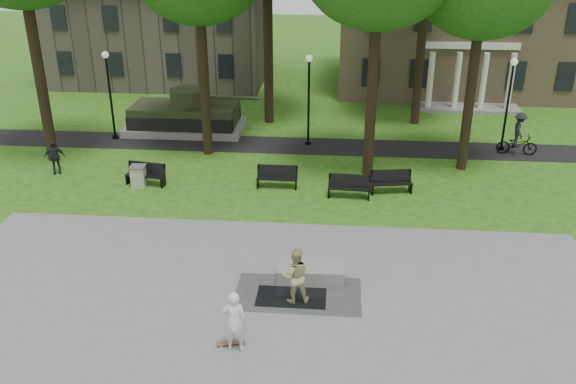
{
  "coord_description": "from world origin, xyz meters",
  "views": [
    {
      "loc": [
        2.06,
        -18.19,
        10.93
      ],
      "look_at": [
        0.24,
        2.93,
        1.4
      ],
      "focal_mm": 38.0,
      "sensor_mm": 36.0,
      "label": 1
    }
  ],
  "objects_px": {
    "concrete_block": "(311,272)",
    "skateboarder": "(234,321)",
    "friend_watching": "(295,276)",
    "park_bench_0": "(146,173)",
    "cyclist": "(518,138)",
    "trash_bin": "(138,176)"
  },
  "relations": [
    {
      "from": "friend_watching",
      "to": "trash_bin",
      "type": "bearing_deg",
      "value": -59.36
    },
    {
      "from": "park_bench_0",
      "to": "trash_bin",
      "type": "bearing_deg",
      "value": -128.44
    },
    {
      "from": "skateboarder",
      "to": "cyclist",
      "type": "bearing_deg",
      "value": -128.42
    },
    {
      "from": "skateboarder",
      "to": "friend_watching",
      "type": "height_order",
      "value": "skateboarder"
    },
    {
      "from": "skateboarder",
      "to": "cyclist",
      "type": "xyz_separation_m",
      "value": [
        11.64,
        16.42,
        -0.06
      ]
    },
    {
      "from": "concrete_block",
      "to": "friend_watching",
      "type": "bearing_deg",
      "value": -106.52
    },
    {
      "from": "concrete_block",
      "to": "skateboarder",
      "type": "xyz_separation_m",
      "value": [
        -1.88,
        -3.87,
        0.7
      ]
    },
    {
      "from": "skateboarder",
      "to": "friend_watching",
      "type": "xyz_separation_m",
      "value": [
        1.47,
        2.48,
        -0.01
      ]
    },
    {
      "from": "concrete_block",
      "to": "cyclist",
      "type": "distance_m",
      "value": 15.92
    },
    {
      "from": "concrete_block",
      "to": "skateboarder",
      "type": "relative_size",
      "value": 1.19
    },
    {
      "from": "park_bench_0",
      "to": "concrete_block",
      "type": "bearing_deg",
      "value": -33.28
    },
    {
      "from": "park_bench_0",
      "to": "trash_bin",
      "type": "relative_size",
      "value": 1.93
    },
    {
      "from": "friend_watching",
      "to": "trash_bin",
      "type": "relative_size",
      "value": 1.91
    },
    {
      "from": "cyclist",
      "to": "trash_bin",
      "type": "height_order",
      "value": "cyclist"
    },
    {
      "from": "skateboarder",
      "to": "friend_watching",
      "type": "relative_size",
      "value": 1.01
    },
    {
      "from": "skateboarder",
      "to": "trash_bin",
      "type": "height_order",
      "value": "skateboarder"
    },
    {
      "from": "concrete_block",
      "to": "friend_watching",
      "type": "xyz_separation_m",
      "value": [
        -0.41,
        -1.39,
        0.69
      ]
    },
    {
      "from": "trash_bin",
      "to": "park_bench_0",
      "type": "bearing_deg",
      "value": 41.92
    },
    {
      "from": "friend_watching",
      "to": "skateboarder",
      "type": "bearing_deg",
      "value": 47.77
    },
    {
      "from": "park_bench_0",
      "to": "skateboarder",
      "type": "bearing_deg",
      "value": -52.38
    },
    {
      "from": "concrete_block",
      "to": "park_bench_0",
      "type": "bearing_deg",
      "value": 137.07
    },
    {
      "from": "concrete_block",
      "to": "friend_watching",
      "type": "relative_size",
      "value": 1.2
    }
  ]
}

